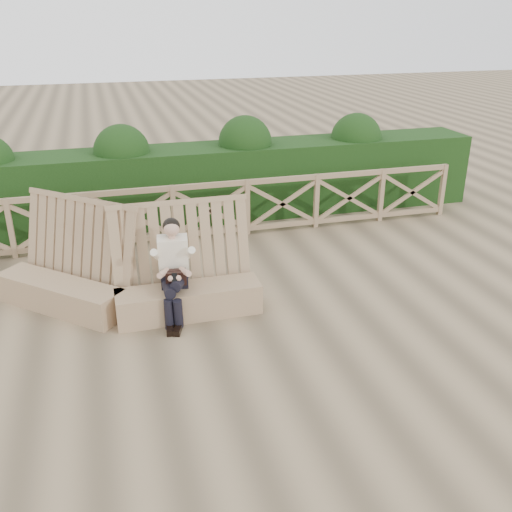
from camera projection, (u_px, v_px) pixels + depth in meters
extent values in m
plane|color=brown|center=(262.00, 326.00, 7.98)|extent=(60.00, 60.00, 0.00)
cube|color=#9A7558|center=(61.00, 295.00, 8.37)|extent=(1.85, 1.77, 0.44)
cube|color=#9A7558|center=(69.00, 252.00, 8.37)|extent=(1.81, 1.73, 1.56)
cube|color=#9A7558|center=(189.00, 301.00, 8.20)|extent=(2.06, 0.50, 0.44)
cube|color=#9A7558|center=(184.00, 257.00, 8.21)|extent=(2.06, 0.45, 1.56)
cube|color=black|center=(175.00, 278.00, 8.11)|extent=(0.41, 0.32, 0.23)
cube|color=#F0E3C6|center=(173.00, 254.00, 8.02)|extent=(0.45, 0.35, 0.55)
sphere|color=tan|center=(171.00, 229.00, 7.81)|extent=(0.24, 0.24, 0.22)
sphere|color=black|center=(171.00, 226.00, 7.84)|extent=(0.27, 0.27, 0.24)
cylinder|color=black|center=(168.00, 287.00, 7.91)|extent=(0.21, 0.50, 0.16)
cylinder|color=black|center=(180.00, 281.00, 7.92)|extent=(0.21, 0.50, 0.17)
cylinder|color=black|center=(169.00, 315.00, 7.83)|extent=(0.14, 0.14, 0.44)
cylinder|color=black|center=(178.00, 315.00, 7.82)|extent=(0.14, 0.14, 0.44)
cube|color=black|center=(170.00, 330.00, 7.81)|extent=(0.12, 0.26, 0.08)
cube|color=black|center=(178.00, 330.00, 7.81)|extent=(0.12, 0.26, 0.08)
cube|color=black|center=(176.00, 277.00, 7.91)|extent=(0.31, 0.20, 0.19)
cube|color=black|center=(175.00, 278.00, 7.73)|extent=(0.08, 0.10, 0.13)
cube|color=#947956|center=(210.00, 185.00, 10.65)|extent=(10.10, 0.07, 0.10)
cube|color=#947956|center=(212.00, 232.00, 11.02)|extent=(10.10, 0.07, 0.10)
cube|color=black|center=(199.00, 183.00, 11.83)|extent=(12.00, 1.20, 1.50)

